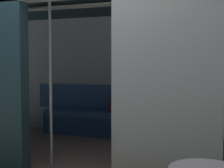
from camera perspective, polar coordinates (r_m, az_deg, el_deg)
The scene contains 7 objects.
train_car at distance 4.25m, azimuth -2.66°, elevation 6.77°, with size 6.40×2.58×2.27m.
bench_seat at distance 5.20m, azimuth 1.83°, elevation -6.57°, with size 2.90×0.44×0.44m.
person_seated at distance 5.02m, azimuth 5.02°, elevation -3.19°, with size 0.55×0.69×1.17m.
handbag at distance 5.22m, azimuth 0.96°, elevation -4.44°, with size 0.26×0.15×0.17m.
book at distance 5.07m, azimuth 10.09°, elevation -5.56°, with size 0.15×0.22×0.03m, color gold.
grab_pole_door at distance 3.80m, azimuth -11.68°, elevation 0.64°, with size 0.04×0.04×2.13m, color silver.
grab_pole_far at distance 3.49m, azimuth 1.92°, elevation 0.46°, with size 0.04×0.04×2.13m, color silver.
Camera 1 is at (-1.42, 2.84, 1.25)m, focal length 47.83 mm.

